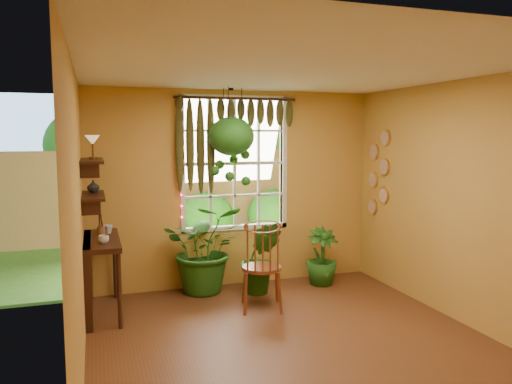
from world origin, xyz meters
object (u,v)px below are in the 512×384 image
counter_ledge (93,268)px  potted_plant_mid (261,258)px  hanging_basket (231,143)px  windsor_chair (262,279)px  potted_plant_left (206,248)px

counter_ledge → potted_plant_mid: potted_plant_mid is taller
hanging_basket → windsor_chair: bearing=-80.3°
hanging_basket → potted_plant_mid: bearing=-38.0°
potted_plant_left → hanging_basket: hanging_basket is taller
potted_plant_left → potted_plant_mid: bearing=-24.6°
windsor_chair → potted_plant_left: (-0.49, 0.88, 0.22)m
counter_ledge → windsor_chair: 1.99m
windsor_chair → potted_plant_mid: 0.61m
counter_ledge → potted_plant_left: potted_plant_left is taller
potted_plant_mid → counter_ledge: bearing=-177.1°
potted_plant_mid → hanging_basket: (-0.33, 0.25, 1.50)m
counter_ledge → windsor_chair: bearing=-13.7°
windsor_chair → hanging_basket: (-0.14, 0.83, 1.61)m
windsor_chair → hanging_basket: 1.82m
windsor_chair → potted_plant_mid: (0.18, 0.58, 0.11)m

